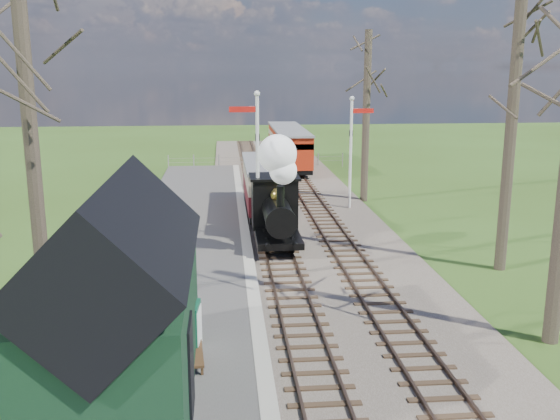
{
  "coord_description": "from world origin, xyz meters",
  "views": [
    {
      "loc": [
        -2.03,
        -8.64,
        7.11
      ],
      "look_at": [
        0.13,
        15.26,
        1.6
      ],
      "focal_mm": 40.0,
      "sensor_mm": 36.0,
      "label": 1
    }
  ],
  "objects_px": {
    "station_shed": "(119,302)",
    "person": "(183,320)",
    "red_carriage_a": "(293,151)",
    "semaphore_near": "(256,157)",
    "coach": "(266,184)",
    "bench": "(190,348)",
    "locomotive": "(277,198)",
    "red_carriage_b": "(285,142)",
    "sign_board": "(198,328)",
    "semaphore_far": "(352,144)"
  },
  "relations": [
    {
      "from": "semaphore_near",
      "to": "locomotive",
      "type": "height_order",
      "value": "semaphore_near"
    },
    {
      "from": "station_shed",
      "to": "red_carriage_a",
      "type": "bearing_deg",
      "value": 76.55
    },
    {
      "from": "locomotive",
      "to": "coach",
      "type": "bearing_deg",
      "value": 89.89
    },
    {
      "from": "semaphore_near",
      "to": "red_carriage_b",
      "type": "distance_m",
      "value": 22.68
    },
    {
      "from": "semaphore_near",
      "to": "sign_board",
      "type": "xyz_separation_m",
      "value": [
        -1.99,
        -10.14,
        -2.8
      ]
    },
    {
      "from": "coach",
      "to": "locomotive",
      "type": "bearing_deg",
      "value": -90.11
    },
    {
      "from": "locomotive",
      "to": "red_carriage_b",
      "type": "height_order",
      "value": "locomotive"
    },
    {
      "from": "locomotive",
      "to": "bench",
      "type": "xyz_separation_m",
      "value": [
        -2.92,
        -9.96,
        -1.51
      ]
    },
    {
      "from": "coach",
      "to": "person",
      "type": "relative_size",
      "value": 4.79
    },
    {
      "from": "coach",
      "to": "person",
      "type": "bearing_deg",
      "value": -101.67
    },
    {
      "from": "coach",
      "to": "red_carriage_a",
      "type": "height_order",
      "value": "red_carriage_a"
    },
    {
      "from": "semaphore_far",
      "to": "coach",
      "type": "relative_size",
      "value": 0.79
    },
    {
      "from": "semaphore_near",
      "to": "coach",
      "type": "distance_m",
      "value": 5.68
    },
    {
      "from": "station_shed",
      "to": "coach",
      "type": "height_order",
      "value": "station_shed"
    },
    {
      "from": "station_shed",
      "to": "red_carriage_b",
      "type": "distance_m",
      "value": 35.03
    },
    {
      "from": "sign_board",
      "to": "station_shed",
      "type": "bearing_deg",
      "value": -129.5
    },
    {
      "from": "coach",
      "to": "semaphore_far",
      "type": "bearing_deg",
      "value": 9.96
    },
    {
      "from": "red_carriage_a",
      "to": "sign_board",
      "type": "xyz_separation_m",
      "value": [
        -5.36,
        -26.98,
        -0.76
      ]
    },
    {
      "from": "station_shed",
      "to": "red_carriage_b",
      "type": "relative_size",
      "value": 1.16
    },
    {
      "from": "station_shed",
      "to": "bench",
      "type": "relative_size",
      "value": 4.3
    },
    {
      "from": "semaphore_near",
      "to": "red_carriage_a",
      "type": "distance_m",
      "value": 17.29
    },
    {
      "from": "red_carriage_a",
      "to": "bench",
      "type": "relative_size",
      "value": 3.72
    },
    {
      "from": "semaphore_far",
      "to": "bench",
      "type": "xyz_separation_m",
      "value": [
        -7.3,
        -16.79,
        -2.77
      ]
    },
    {
      "from": "station_shed",
      "to": "person",
      "type": "relative_size",
      "value": 4.14
    },
    {
      "from": "coach",
      "to": "sign_board",
      "type": "bearing_deg",
      "value": -100.19
    },
    {
      "from": "station_shed",
      "to": "red_carriage_b",
      "type": "height_order",
      "value": "station_shed"
    },
    {
      "from": "person",
      "to": "locomotive",
      "type": "bearing_deg",
      "value": -14.79
    },
    {
      "from": "red_carriage_a",
      "to": "red_carriage_b",
      "type": "bearing_deg",
      "value": 90.0
    },
    {
      "from": "station_shed",
      "to": "locomotive",
      "type": "bearing_deg",
      "value": 69.01
    },
    {
      "from": "semaphore_near",
      "to": "sign_board",
      "type": "height_order",
      "value": "semaphore_near"
    },
    {
      "from": "red_carriage_a",
      "to": "semaphore_far",
      "type": "bearing_deg",
      "value": -80.71
    },
    {
      "from": "semaphore_far",
      "to": "red_carriage_a",
      "type": "distance_m",
      "value": 11.12
    },
    {
      "from": "semaphore_far",
      "to": "red_carriage_b",
      "type": "distance_m",
      "value": 16.53
    },
    {
      "from": "semaphore_near",
      "to": "person",
      "type": "bearing_deg",
      "value": -103.37
    },
    {
      "from": "locomotive",
      "to": "person",
      "type": "distance_m",
      "value": 9.71
    },
    {
      "from": "coach",
      "to": "bench",
      "type": "bearing_deg",
      "value": -100.37
    },
    {
      "from": "station_shed",
      "to": "bench",
      "type": "xyz_separation_m",
      "value": [
        1.37,
        1.21,
        -1.68
      ]
    },
    {
      "from": "station_shed",
      "to": "person",
      "type": "xyz_separation_m",
      "value": [
        1.16,
        2.05,
        -1.31
      ]
    },
    {
      "from": "coach",
      "to": "sign_board",
      "type": "height_order",
      "value": "coach"
    },
    {
      "from": "red_carriage_a",
      "to": "sign_board",
      "type": "relative_size",
      "value": 4.4
    },
    {
      "from": "semaphore_near",
      "to": "coach",
      "type": "relative_size",
      "value": 0.85
    },
    {
      "from": "station_shed",
      "to": "semaphore_far",
      "type": "height_order",
      "value": "semaphore_far"
    },
    {
      "from": "semaphore_far",
      "to": "person",
      "type": "height_order",
      "value": "semaphore_far"
    },
    {
      "from": "station_shed",
      "to": "red_carriage_a",
      "type": "relative_size",
      "value": 1.16
    },
    {
      "from": "locomotive",
      "to": "red_carriage_b",
      "type": "relative_size",
      "value": 0.84
    },
    {
      "from": "semaphore_far",
      "to": "red_carriage_a",
      "type": "bearing_deg",
      "value": 99.29
    },
    {
      "from": "semaphore_near",
      "to": "red_carriage_b",
      "type": "xyz_separation_m",
      "value": [
        3.37,
        22.34,
        -2.04
      ]
    },
    {
      "from": "semaphore_near",
      "to": "red_carriage_a",
      "type": "xyz_separation_m",
      "value": [
        3.37,
        16.84,
        -2.04
      ]
    },
    {
      "from": "red_carriage_a",
      "to": "sign_board",
      "type": "height_order",
      "value": "red_carriage_a"
    },
    {
      "from": "coach",
      "to": "bench",
      "type": "height_order",
      "value": "coach"
    }
  ]
}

